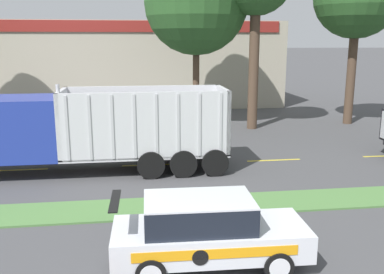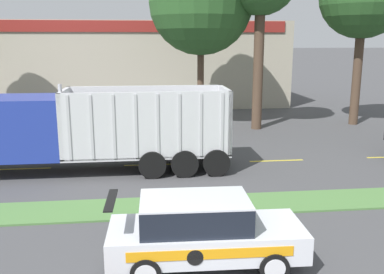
{
  "view_description": "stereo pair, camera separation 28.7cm",
  "coord_description": "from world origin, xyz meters",
  "views": [
    {
      "loc": [
        -1.6,
        -5.63,
        5.13
      ],
      "look_at": [
        0.19,
        7.59,
        2.12
      ],
      "focal_mm": 40.0,
      "sensor_mm": 36.0,
      "label": 1
    },
    {
      "loc": [
        -1.32,
        -5.66,
        5.13
      ],
      "look_at": [
        0.19,
        7.59,
        2.12
      ],
      "focal_mm": 40.0,
      "sensor_mm": 36.0,
      "label": 2
    }
  ],
  "objects": [
    {
      "name": "centre_line_5",
      "position": [
        4.4,
        11.82,
        0.0
      ],
      "size": [
        2.4,
        0.14,
        0.01
      ],
      "primitive_type": "cube",
      "color": "yellow",
      "rests_on": "ground_plane"
    },
    {
      "name": "store_building_backdrop",
      "position": [
        -4.9,
        32.21,
        3.3
      ],
      "size": [
        29.87,
        12.1,
        6.59
      ],
      "color": "#BCB29E",
      "rests_on": "ground_plane"
    },
    {
      "name": "centre_line_3",
      "position": [
        -6.4,
        11.82,
        0.0
      ],
      "size": [
        2.4,
        0.14,
        0.01
      ],
      "primitive_type": "cube",
      "color": "yellow",
      "rests_on": "ground_plane"
    },
    {
      "name": "centre_line_4",
      "position": [
        -1.0,
        11.82,
        0.0
      ],
      "size": [
        2.4,
        0.14,
        0.01
      ],
      "primitive_type": "cube",
      "color": "yellow",
      "rests_on": "ground_plane"
    },
    {
      "name": "rally_car",
      "position": [
        -0.05,
        3.37,
        0.85
      ],
      "size": [
        4.52,
        1.94,
        1.69
      ],
      "color": "silver",
      "rests_on": "ground_plane"
    },
    {
      "name": "dump_truck_lead",
      "position": [
        -4.89,
        11.2,
        1.59
      ],
      "size": [
        11.92,
        2.68,
        3.59
      ],
      "color": "black",
      "rests_on": "ground_plane"
    },
    {
      "name": "grass_verge",
      "position": [
        0.0,
        6.95,
        0.03
      ],
      "size": [
        120.0,
        1.73,
        0.06
      ],
      "primitive_type": "cube",
      "color": "#517F42",
      "rests_on": "ground_plane"
    }
  ]
}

